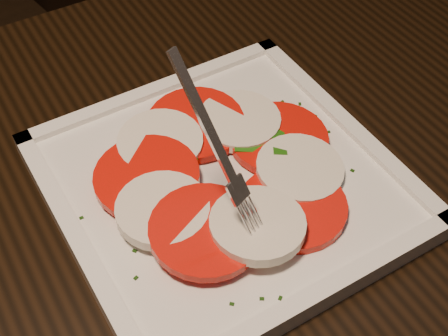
# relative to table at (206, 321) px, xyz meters

# --- Properties ---
(table) EXTENTS (1.26, 0.90, 0.75)m
(table) POSITION_rel_table_xyz_m (0.00, 0.00, 0.00)
(table) COLOR black
(table) RESTS_ON ground
(plate) EXTENTS (0.31, 0.31, 0.01)m
(plate) POSITION_rel_table_xyz_m (0.05, 0.06, 0.11)
(plate) COLOR white
(plate) RESTS_ON table
(caprese_salad) EXTENTS (0.24, 0.24, 0.03)m
(caprese_salad) POSITION_rel_table_xyz_m (0.05, 0.06, 0.12)
(caprese_salad) COLOR red
(caprese_salad) RESTS_ON plate
(fork) EXTENTS (0.06, 0.09, 0.14)m
(fork) POSITION_rel_table_xyz_m (0.02, 0.03, 0.20)
(fork) COLOR white
(fork) RESTS_ON caprese_salad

